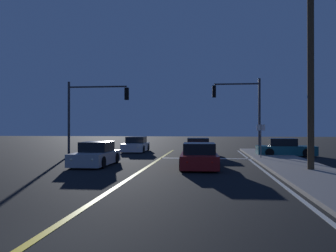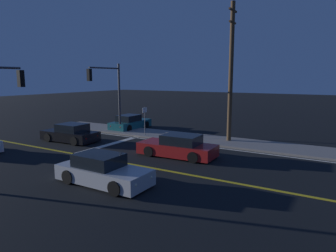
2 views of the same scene
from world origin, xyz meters
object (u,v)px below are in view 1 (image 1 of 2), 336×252
at_px(car_far_approaching_red, 199,157).
at_px(utility_pole_right, 311,67).
at_px(car_lead_oncoming_white, 136,145).
at_px(car_mid_block_teal, 285,148).
at_px(car_following_oncoming_silver, 96,155).
at_px(car_distant_tail_black, 198,148).
at_px(traffic_signal_near_right, 242,105).
at_px(traffic_signal_far_left, 91,106).
at_px(street_sign_corner, 261,136).

relative_size(car_far_approaching_red, utility_pole_right, 0.48).
bearing_deg(car_lead_oncoming_white, car_mid_block_teal, 162.11).
relative_size(car_following_oncoming_silver, car_far_approaching_red, 0.93).
bearing_deg(car_following_oncoming_silver, car_mid_block_teal, -146.76).
xyz_separation_m(car_distant_tail_black, traffic_signal_near_right, (3.35, -0.90, 3.29)).
height_order(traffic_signal_near_right, traffic_signal_far_left, traffic_signal_near_right).
height_order(car_distant_tail_black, traffic_signal_near_right, traffic_signal_near_right).
bearing_deg(traffic_signal_near_right, traffic_signal_far_left, 7.08).
bearing_deg(street_sign_corner, car_lead_oncoming_white, 145.56).
relative_size(car_lead_oncoming_white, street_sign_corner, 1.87).
bearing_deg(car_far_approaching_red, car_lead_oncoming_white, 114.20).
bearing_deg(car_lead_oncoming_white, car_far_approaching_red, 114.74).
relative_size(car_mid_block_teal, traffic_signal_far_left, 0.77).
bearing_deg(car_lead_oncoming_white, traffic_signal_far_left, 65.39).
bearing_deg(utility_pole_right, street_sign_corner, 102.12).
bearing_deg(utility_pole_right, car_distant_tail_black, 119.17).
distance_m(car_following_oncoming_silver, traffic_signal_far_left, 7.23).
height_order(car_lead_oncoming_white, car_far_approaching_red, same).
xyz_separation_m(traffic_signal_far_left, street_sign_corner, (12.23, -1.40, -2.17)).
bearing_deg(traffic_signal_near_right, car_following_oncoming_silver, 39.80).
bearing_deg(street_sign_corner, car_following_oncoming_silver, -154.84).
bearing_deg(car_lead_oncoming_white, car_distant_tail_black, 149.65).
bearing_deg(car_lead_oncoming_white, utility_pole_right, 128.91).
relative_size(car_distant_tail_black, car_lead_oncoming_white, 0.98).
relative_size(car_distant_tail_black, car_far_approaching_red, 0.92).
distance_m(traffic_signal_near_right, street_sign_corner, 3.72).
distance_m(traffic_signal_near_right, traffic_signal_far_left, 11.36).
bearing_deg(car_far_approaching_red, utility_pole_right, -15.26).
relative_size(car_distant_tail_black, traffic_signal_near_right, 0.75).
xyz_separation_m(car_distant_tail_black, utility_pole_right, (5.71, -10.22, 4.50)).
relative_size(car_mid_block_teal, car_following_oncoming_silver, 0.97).
relative_size(car_mid_block_teal, car_distant_tail_black, 0.98).
bearing_deg(traffic_signal_near_right, car_lead_oncoming_white, -24.04).
distance_m(car_distant_tail_black, car_following_oncoming_silver, 10.04).
bearing_deg(utility_pole_right, car_following_oncoming_silver, 170.54).
relative_size(traffic_signal_near_right, utility_pole_right, 0.59).
height_order(car_mid_block_teal, car_following_oncoming_silver, same).
relative_size(car_mid_block_teal, traffic_signal_near_right, 0.74).
xyz_separation_m(car_lead_oncoming_white, car_far_approaching_red, (5.92, -12.05, 0.00)).
height_order(car_following_oncoming_silver, car_lead_oncoming_white, same).
height_order(car_distant_tail_black, car_far_approaching_red, same).
relative_size(car_lead_oncoming_white, utility_pole_right, 0.46).
xyz_separation_m(traffic_signal_near_right, traffic_signal_far_left, (-11.28, -1.40, -0.09)).
bearing_deg(traffic_signal_near_right, street_sign_corner, 108.75).
distance_m(car_distant_tail_black, traffic_signal_near_right, 4.79).
xyz_separation_m(car_following_oncoming_silver, traffic_signal_near_right, (8.93, 7.44, 3.29)).
height_order(car_mid_block_teal, street_sign_corner, street_sign_corner).
bearing_deg(car_lead_oncoming_white, traffic_signal_near_right, 154.52).
xyz_separation_m(car_mid_block_teal, traffic_signal_near_right, (-3.18, -0.42, 3.29)).
xyz_separation_m(traffic_signal_near_right, utility_pole_right, (2.35, -9.32, 1.21)).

